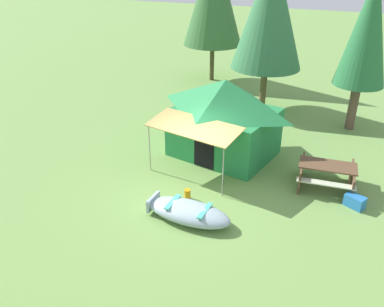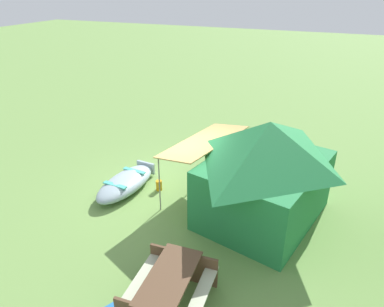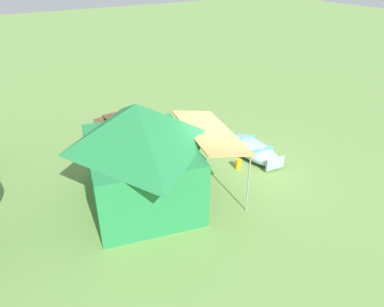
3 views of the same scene
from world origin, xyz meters
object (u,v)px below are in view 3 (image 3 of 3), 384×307
object	(u,v)px
picnic_table	(123,128)
fuel_can	(238,164)
canvas_cabin_tent	(140,153)
beached_rowboat	(253,149)
cooler_box	(135,122)

from	to	relation	value
picnic_table	fuel_can	distance (m)	4.33
canvas_cabin_tent	beached_rowboat	bearing A→B (deg)	-86.28
beached_rowboat	fuel_can	bearing A→B (deg)	112.68
beached_rowboat	cooler_box	xyz separation A→B (m)	(4.22, 2.27, -0.07)
cooler_box	fuel_can	xyz separation A→B (m)	(-4.61, -1.34, -0.02)
picnic_table	fuel_can	xyz separation A→B (m)	(-3.72, -2.18, -0.32)
beached_rowboat	canvas_cabin_tent	bearing A→B (deg)	93.72
picnic_table	cooler_box	world-z (taller)	picnic_table
cooler_box	fuel_can	distance (m)	4.80
beached_rowboat	canvas_cabin_tent	distance (m)	4.27
cooler_box	fuel_can	world-z (taller)	cooler_box
beached_rowboat	canvas_cabin_tent	xyz separation A→B (m)	(-0.27, 4.09, 1.17)
picnic_table	cooler_box	distance (m)	1.25
canvas_cabin_tent	picnic_table	size ratio (longest dim) A/B	2.55
fuel_can	beached_rowboat	bearing A→B (deg)	-67.32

